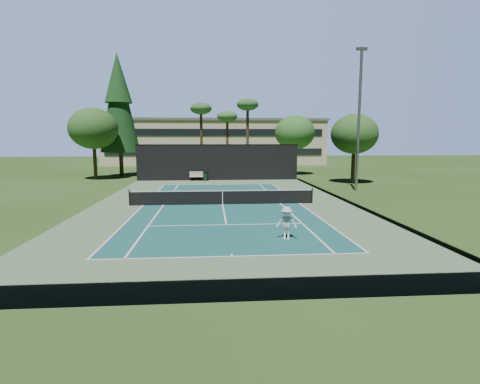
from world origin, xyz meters
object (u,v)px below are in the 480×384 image
object	(u,v)px
tennis_ball_a	(130,242)
tennis_ball_d	(183,194)
tennis_ball_c	(223,200)
park_bench	(196,176)
trash_bin	(205,177)
tennis_ball_b	(195,197)
player	(287,223)
tennis_net	(222,197)

from	to	relation	value
tennis_ball_a	tennis_ball_d	xyz separation A→B (m)	(1.22, 14.95, -0.00)
tennis_ball_c	park_bench	size ratio (longest dim) A/B	0.04
tennis_ball_c	tennis_ball_d	bearing A→B (deg)	132.80
park_bench	trash_bin	size ratio (longest dim) A/B	1.59
tennis_ball_c	tennis_ball_d	distance (m)	4.82
tennis_ball_d	park_bench	size ratio (longest dim) A/B	0.04
tennis_ball_c	tennis_ball_b	bearing A→B (deg)	144.23
tennis_ball_b	tennis_ball_d	distance (m)	2.25
park_bench	tennis_ball_c	bearing A→B (deg)	-79.67
tennis_ball_c	trash_bin	size ratio (longest dim) A/B	0.07
player	tennis_ball_a	xyz separation A→B (m)	(-7.02, -0.02, -0.72)
trash_bin	tennis_ball_b	bearing A→B (deg)	-93.14
trash_bin	player	bearing A→B (deg)	-80.79
tennis_ball_a	tennis_ball_c	xyz separation A→B (m)	(4.50, 11.41, -0.00)
tennis_ball_c	trash_bin	distance (m)	13.70
park_bench	player	bearing A→B (deg)	-78.68
tennis_net	trash_bin	world-z (taller)	tennis_net
tennis_ball_b	park_bench	distance (m)	12.29
tennis_net	park_bench	distance (m)	15.95
tennis_ball_a	trash_bin	world-z (taller)	trash_bin
tennis_net	tennis_ball_b	world-z (taller)	tennis_net
trash_bin	park_bench	bearing A→B (deg)	166.40
tennis_ball_d	trash_bin	size ratio (longest dim) A/B	0.07
tennis_net	player	distance (m)	9.83
tennis_ball_a	tennis_ball_d	distance (m)	15.00
player	tennis_ball_d	distance (m)	16.03
tennis_net	park_bench	size ratio (longest dim) A/B	8.60
tennis_ball_a	tennis_ball_d	world-z (taller)	tennis_ball_a
player	tennis_ball_d	size ratio (longest dim) A/B	23.34
tennis_net	tennis_ball_c	size ratio (longest dim) A/B	208.43
player	tennis_ball_b	world-z (taller)	player
tennis_ball_a	tennis_ball_c	world-z (taller)	tennis_ball_a
tennis_ball_d	trash_bin	world-z (taller)	trash_bin
player	tennis_ball_a	size ratio (longest dim) A/B	21.18
park_bench	trash_bin	bearing A→B (deg)	-13.60
tennis_ball_b	park_bench	world-z (taller)	park_bench
tennis_ball_a	trash_bin	size ratio (longest dim) A/B	0.08
park_bench	trash_bin	distance (m)	1.03
tennis_ball_d	tennis_ball_c	bearing A→B (deg)	-47.20
tennis_net	trash_bin	xyz separation A→B (m)	(-1.42, 15.52, -0.08)
tennis_ball_b	trash_bin	world-z (taller)	trash_bin
trash_bin	tennis_ball_d	bearing A→B (deg)	-99.87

